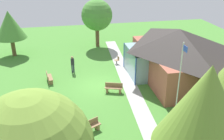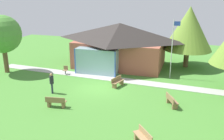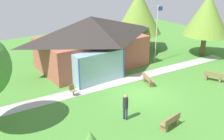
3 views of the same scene
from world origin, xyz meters
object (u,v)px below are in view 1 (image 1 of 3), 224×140
(bench_front_right, at_px, (5,127))
(bench_rear_near_path, at_px, (114,88))
(flagpole, at_px, (180,78))
(bench_mid_right, at_px, (90,127))
(tree_west_hedge, at_px, (97,15))
(pavilion, at_px, (175,53))
(tree_east_hedge, at_px, (205,108))
(tree_lawn_corner, at_px, (10,25))
(bench_front_center, at_px, (49,78))
(patio_chair_west, at_px, (117,60))
(visitor_strolling_lawn, at_px, (73,63))

(bench_front_right, height_order, bench_rear_near_path, same)
(flagpole, distance_m, bench_front_right, 12.14)
(bench_mid_right, bearing_deg, tree_west_hedge, -126.41)
(pavilion, distance_m, flagpole, 6.44)
(flagpole, distance_m, bench_mid_right, 6.93)
(tree_east_hedge, height_order, tree_lawn_corner, tree_east_hedge)
(tree_lawn_corner, bearing_deg, bench_front_center, 28.20)
(bench_mid_right, bearing_deg, bench_front_center, -97.19)
(patio_chair_west, relative_size, tree_west_hedge, 0.15)
(pavilion, xyz_separation_m, visitor_strolling_lawn, (-3.09, -9.28, -1.47))
(bench_rear_near_path, xyz_separation_m, tree_west_hedge, (-12.16, 0.41, 3.58))
(bench_rear_near_path, height_order, tree_lawn_corner, tree_lawn_corner)
(bench_mid_right, bearing_deg, bench_rear_near_path, -144.40)
(bench_mid_right, distance_m, bench_rear_near_path, 5.61)
(bench_rear_near_path, distance_m, tree_west_hedge, 12.68)
(visitor_strolling_lawn, distance_m, tree_lawn_corner, 9.22)
(pavilion, bearing_deg, bench_front_center, -97.17)
(bench_front_right, distance_m, visitor_strolling_lawn, 9.94)
(bench_front_center, relative_size, visitor_strolling_lawn, 0.89)
(bench_mid_right, height_order, patio_chair_west, patio_chair_west)
(flagpole, height_order, bench_front_right, flagpole)
(bench_mid_right, relative_size, bench_rear_near_path, 0.99)
(bench_front_center, relative_size, tree_east_hedge, 0.24)
(pavilion, distance_m, tree_lawn_corner, 18.21)
(pavilion, relative_size, tree_east_hedge, 1.60)
(bench_rear_near_path, bearing_deg, pavilion, -146.83)
(pavilion, xyz_separation_m, tree_east_hedge, (11.51, -3.87, 1.88))
(tree_west_hedge, bearing_deg, tree_lawn_corner, -82.38)
(bench_rear_near_path, distance_m, tree_east_hedge, 10.86)
(bench_front_center, height_order, visitor_strolling_lawn, visitor_strolling_lawn)
(bench_front_center, height_order, tree_lawn_corner, tree_lawn_corner)
(bench_mid_right, relative_size, bench_front_right, 1.07)
(pavilion, bearing_deg, patio_chair_west, -133.93)
(flagpole, distance_m, visitor_strolling_lawn, 11.53)
(bench_front_right, bearing_deg, bench_rear_near_path, -13.61)
(flagpole, relative_size, visitor_strolling_lawn, 3.24)
(pavilion, height_order, flagpole, flagpole)
(patio_chair_west, bearing_deg, tree_west_hedge, 2.04)
(bench_front_right, xyz_separation_m, patio_chair_west, (-9.85, 9.73, 0.01))
(patio_chair_west, bearing_deg, bench_mid_right, 149.64)
(patio_chair_west, bearing_deg, tree_east_hedge, 173.20)
(flagpole, bearing_deg, bench_mid_right, -84.17)
(flagpole, distance_m, bench_rear_near_path, 6.29)
(tree_west_hedge, relative_size, tree_east_hedge, 0.91)
(bench_front_center, distance_m, patio_chair_west, 7.62)
(flagpole, xyz_separation_m, tree_east_hedge, (5.56, -1.46, 1.27))
(tree_west_hedge, bearing_deg, bench_front_center, -32.80)
(bench_front_right, relative_size, bench_rear_near_path, 0.92)
(flagpole, relative_size, bench_front_right, 3.91)
(bench_mid_right, relative_size, patio_chair_west, 1.79)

